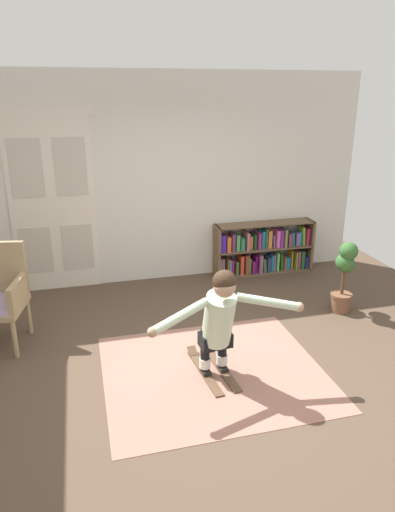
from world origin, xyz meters
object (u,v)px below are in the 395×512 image
potted_plant (344,274)px  skis_pair (212,368)px  bookshelf (262,250)px  person_skier (219,317)px

potted_plant → skis_pair: potted_plant is taller
bookshelf → skis_pair: bearing=-122.0°
potted_plant → person_skier: person_skier is taller
bookshelf → potted_plant: 1.58m
skis_pair → person_skier: 0.66m
skis_pair → person_skier: (0.01, -0.16, 0.64)m
potted_plant → skis_pair: 2.18m
person_skier → skis_pair: bearing=95.2°
person_skier → potted_plant: bearing=28.0°
bookshelf → person_skier: person_skier is taller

